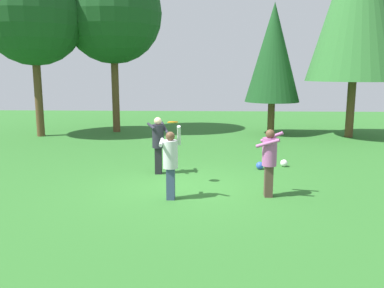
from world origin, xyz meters
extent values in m
plane|color=#2D6B28|center=(0.00, 0.00, 0.00)|extent=(40.00, 40.00, 0.00)
cube|color=#38476B|center=(-0.23, -1.00, 0.37)|extent=(0.19, 0.22, 0.74)
cylinder|color=silver|center=(-0.23, -1.00, 1.07)|extent=(0.34, 0.34, 0.65)
sphere|color=brown|center=(-0.23, -1.00, 1.49)|extent=(0.21, 0.21, 0.21)
cylinder|color=silver|center=(-0.43, -1.01, 1.35)|extent=(0.10, 0.56, 0.12)
cylinder|color=silver|center=(-0.03, -0.99, 1.50)|extent=(0.10, 0.37, 0.50)
cube|color=black|center=(-0.81, 1.33, 0.39)|extent=(0.19, 0.22, 0.77)
cylinder|color=#23232D|center=(-0.81, 1.33, 1.11)|extent=(0.34, 0.34, 0.67)
sphere|color=beige|center=(-0.81, 1.33, 1.54)|extent=(0.22, 0.22, 0.22)
cylinder|color=#23232D|center=(-0.63, 1.42, 1.34)|extent=(0.31, 0.53, 0.32)
cylinder|color=#23232D|center=(-0.99, 1.24, 1.40)|extent=(0.32, 0.55, 0.16)
cube|color=#4C382D|center=(2.07, -0.71, 0.38)|extent=(0.19, 0.22, 0.76)
cylinder|color=#A85693|center=(2.07, -0.71, 1.08)|extent=(0.34, 0.34, 0.66)
sphere|color=brown|center=(2.07, -0.71, 1.51)|extent=(0.21, 0.21, 0.21)
cylinder|color=#A85693|center=(1.99, -0.89, 1.32)|extent=(0.54, 0.28, 0.26)
cylinder|color=#A85693|center=(2.14, -0.52, 1.41)|extent=(0.53, 0.28, 0.30)
cylinder|color=orange|center=(-0.28, 0.24, 1.65)|extent=(0.32, 0.32, 0.09)
sphere|color=blue|center=(2.21, 1.97, 0.12)|extent=(0.23, 0.23, 0.23)
sphere|color=white|center=(3.00, 2.35, 0.11)|extent=(0.22, 0.22, 0.22)
cylinder|color=brown|center=(-7.09, 7.93, 2.04)|extent=(0.35, 0.35, 4.08)
sphere|color=#19471E|center=(-7.09, 7.93, 5.42)|extent=(4.49, 4.49, 4.49)
cylinder|color=brown|center=(-3.91, 9.42, 2.11)|extent=(0.35, 0.35, 4.22)
sphere|color=#19471E|center=(-3.91, 9.42, 5.61)|extent=(4.64, 4.64, 4.64)
cylinder|color=brown|center=(3.58, 8.93, 1.40)|extent=(0.32, 0.32, 2.80)
cone|color=#19471E|center=(3.58, 8.93, 3.79)|extent=(2.52, 2.52, 4.49)
cylinder|color=brown|center=(7.01, 8.26, 2.29)|extent=(0.35, 0.35, 4.58)
camera|label=1|loc=(0.65, -9.86, 2.93)|focal=37.17mm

